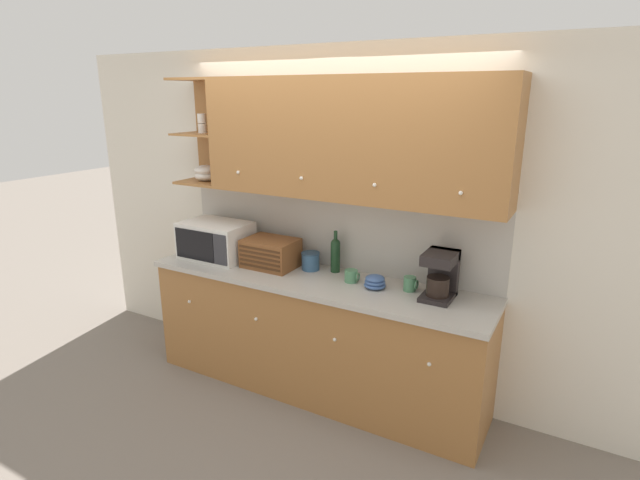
{
  "coord_description": "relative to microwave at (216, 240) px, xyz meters",
  "views": [
    {
      "loc": [
        1.74,
        -3.31,
        2.25
      ],
      "look_at": [
        0.0,
        -0.2,
        1.21
      ],
      "focal_mm": 28.0,
      "sensor_mm": 36.0,
      "label": 1
    }
  ],
  "objects": [
    {
      "name": "storage_canister",
      "position": [
        0.82,
        0.14,
        -0.08
      ],
      "size": [
        0.14,
        0.14,
        0.14
      ],
      "color": "#33567A",
      "rests_on": "counter_unit"
    },
    {
      "name": "upper_cabinets",
      "position": [
        1.11,
        0.12,
        0.86
      ],
      "size": [
        2.64,
        0.37,
        0.84
      ],
      "color": "#A36B38",
      "rests_on": "backsplash_panel"
    },
    {
      "name": "coffee_maker",
      "position": [
        1.85,
        0.09,
        0.01
      ],
      "size": [
        0.2,
        0.27,
        0.32
      ],
      "color": "black",
      "rests_on": "counter_unit"
    },
    {
      "name": "ground_plane",
      "position": [
        0.94,
        0.29,
        -1.09
      ],
      "size": [
        24.0,
        24.0,
        0.0
      ],
      "primitive_type": "plane",
      "color": "slate"
    },
    {
      "name": "mug_blue_second",
      "position": [
        1.22,
        0.05,
        -0.11
      ],
      "size": [
        0.11,
        0.1,
        0.09
      ],
      "color": "#4C845B",
      "rests_on": "counter_unit"
    },
    {
      "name": "bowl_stack_on_counter",
      "position": [
        1.41,
        0.03,
        -0.11
      ],
      "size": [
        0.15,
        0.15,
        0.09
      ],
      "color": "#3D5B93",
      "rests_on": "counter_unit"
    },
    {
      "name": "counter_unit",
      "position": [
        0.94,
        -0.0,
        -0.62
      ],
      "size": [
        2.66,
        0.61,
        0.94
      ],
      "color": "#A36B38",
      "rests_on": "ground_plane"
    },
    {
      "name": "microwave",
      "position": [
        0.0,
        0.0,
        0.0
      ],
      "size": [
        0.56,
        0.38,
        0.31
      ],
      "color": "silver",
      "rests_on": "counter_unit"
    },
    {
      "name": "wall_back",
      "position": [
        0.94,
        0.32,
        0.21
      ],
      "size": [
        5.04,
        0.06,
        2.6
      ],
      "color": "silver",
      "rests_on": "ground_plane"
    },
    {
      "name": "mug",
      "position": [
        1.65,
        0.1,
        -0.1
      ],
      "size": [
        0.1,
        0.09,
        0.1
      ],
      "color": "#4C845B",
      "rests_on": "counter_unit"
    },
    {
      "name": "wine_bottle",
      "position": [
        1.01,
        0.19,
        -0.01
      ],
      "size": [
        0.07,
        0.07,
        0.32
      ],
      "color": "#19381E",
      "rests_on": "counter_unit"
    },
    {
      "name": "backsplash_panel",
      "position": [
        0.94,
        0.28,
        0.15
      ],
      "size": [
        2.64,
        0.01,
        0.6
      ],
      "color": "#B7B2A8",
      "rests_on": "counter_unit"
    },
    {
      "name": "bread_box",
      "position": [
        0.51,
        0.05,
        -0.04
      ],
      "size": [
        0.41,
        0.3,
        0.22
      ],
      "color": "brown",
      "rests_on": "counter_unit"
    }
  ]
}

